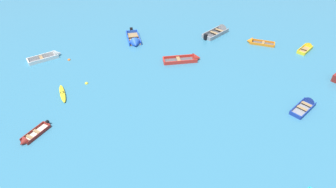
% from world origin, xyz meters
% --- Properties ---
extents(rowboat_orange_cluster_outer, '(3.54, 1.67, 1.02)m').
position_xyz_m(rowboat_orange_cluster_outer, '(9.11, 33.71, 0.14)').
color(rowboat_orange_cluster_outer, '#4C4C51').
rests_on(rowboat_orange_cluster_outer, ground_plane).
extents(rowboat_yellow_distant_center, '(2.41, 2.94, 0.88)m').
position_xyz_m(rowboat_yellow_distant_center, '(15.36, 33.12, 0.16)').
color(rowboat_yellow_distant_center, '#99754C').
rests_on(rowboat_yellow_distant_center, ground_plane).
extents(rowboat_blue_back_row_right, '(2.90, 4.47, 1.39)m').
position_xyz_m(rowboat_blue_back_row_right, '(-5.84, 31.44, 0.23)').
color(rowboat_blue_back_row_right, '#99754C').
rests_on(rowboat_blue_back_row_right, ground_plane).
extents(rowboat_grey_back_row_left, '(3.77, 4.52, 1.38)m').
position_xyz_m(rowboat_grey_back_row_left, '(4.82, 36.28, 0.23)').
color(rowboat_grey_back_row_left, '#4C4C51').
rests_on(rowboat_grey_back_row_left, ground_plane).
extents(rowboat_white_near_right, '(3.49, 3.36, 1.11)m').
position_xyz_m(rowboat_white_near_right, '(-14.46, 26.39, 0.19)').
color(rowboat_white_near_right, '#4C4C51').
rests_on(rowboat_white_near_right, ground_plane).
extents(rowboat_deep_blue_far_back, '(2.83, 3.23, 1.00)m').
position_xyz_m(rowboat_deep_blue_far_back, '(12.74, 21.62, 0.16)').
color(rowboat_deep_blue_far_back, gray).
rests_on(rowboat_deep_blue_far_back, ground_plane).
extents(rowboat_red_near_camera, '(4.45, 2.48, 1.19)m').
position_xyz_m(rowboat_red_near_camera, '(1.46, 28.12, 0.19)').
color(rowboat_red_near_camera, '#4C4C51').
rests_on(rowboat_red_near_camera, ground_plane).
extents(kayak_yellow_back_row_center, '(1.98, 2.79, 0.28)m').
position_xyz_m(kayak_yellow_back_row_center, '(-9.98, 19.80, 0.14)').
color(kayak_yellow_back_row_center, yellow).
rests_on(kayak_yellow_back_row_center, ground_plane).
extents(rowboat_maroon_outer_left, '(1.67, 2.86, 0.77)m').
position_xyz_m(rowboat_maroon_outer_left, '(-9.96, 13.89, 0.13)').
color(rowboat_maroon_outer_left, beige).
rests_on(rowboat_maroon_outer_left, ground_plane).
extents(mooring_buoy_midfield, '(0.34, 0.34, 0.34)m').
position_xyz_m(mooring_buoy_midfield, '(-8.43, 21.91, 0.00)').
color(mooring_buoy_midfield, yellow).
rests_on(mooring_buoy_midfield, ground_plane).
extents(mooring_buoy_between_boats_left, '(0.33, 0.33, 0.33)m').
position_xyz_m(mooring_buoy_between_boats_left, '(-12.19, 26.11, 0.00)').
color(mooring_buoy_between_boats_left, orange).
rests_on(mooring_buoy_between_boats_left, ground_plane).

